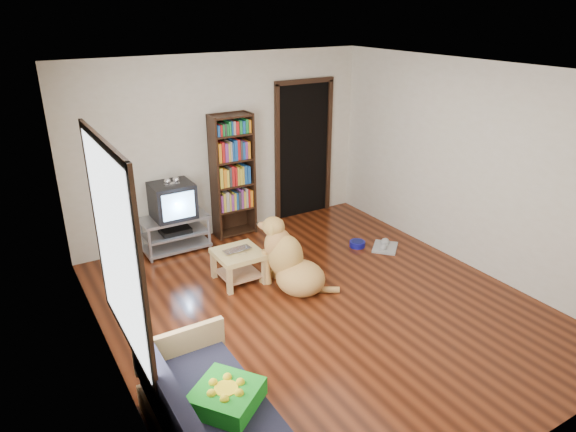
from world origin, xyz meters
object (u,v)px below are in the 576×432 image
laptop (239,252)px  green_cushion (227,396)px  tv_stand (175,232)px  coffee_table (238,260)px  bookshelf (232,169)px  grey_rag (385,247)px  crt_tv (172,200)px  dog_bowl (357,244)px  dog (290,263)px

laptop → green_cushion: bearing=-121.0°
tv_stand → coffee_table: tv_stand is taller
bookshelf → grey_rag: bearing=-44.9°
tv_stand → crt_tv: bearing=90.0°
tv_stand → crt_tv: 0.47m
grey_rag → tv_stand: 2.95m
laptop → dog_bowl: (1.87, 0.04, -0.37)m
dog_bowl → grey_rag: dog_bowl is taller
crt_tv → dog: size_ratio=0.58×
laptop → grey_rag: size_ratio=0.86×
laptop → dog_bowl: 1.90m
laptop → grey_rag: laptop is taller
grey_rag → crt_tv: 3.04m
grey_rag → dog: dog is taller
green_cushion → grey_rag: bearing=-5.1°
laptop → tv_stand: tv_stand is taller
dog → grey_rag: bearing=7.3°
green_cushion → bookshelf: (1.80, 3.65, 0.50)m
grey_rag → coffee_table: (-2.17, 0.24, 0.27)m
tv_stand → bookshelf: (0.95, 0.09, 0.73)m
coffee_table → dog: (0.46, -0.46, 0.05)m
laptop → coffee_table: bearing=87.1°
bookshelf → crt_tv: bearing=-175.7°
tv_stand → coffee_table: size_ratio=1.64×
laptop → bookshelf: (0.58, 1.36, 0.59)m
crt_tv → tv_stand: bearing=-90.0°
tv_stand → coffee_table: 1.29m
crt_tv → coffee_table: 1.39m
tv_stand → bookshelf: 1.20m
laptop → coffee_table: laptop is taller
green_cushion → dog: size_ratio=0.46×
bookshelf → coffee_table: size_ratio=3.27×
bookshelf → green_cushion: bearing=-116.3°
dog_bowl → green_cushion: bearing=-143.1°
tv_stand → dog_bowl: bearing=-28.9°
dog → crt_tv: bearing=115.7°
laptop → bookshelf: bookshelf is taller
coffee_table → dog: size_ratio=0.55×
bookshelf → coffee_table: bearing=-113.6°
green_cushion → crt_tv: size_ratio=0.79×
green_cushion → crt_tv: bearing=40.1°
dog_bowl → dog: size_ratio=0.22×
crt_tv → bookshelf: bookshelf is taller
grey_rag → crt_tv: size_ratio=0.69×
laptop → grey_rag: bearing=-8.5°
laptop → dog: bearing=-45.9°
coffee_table → grey_rag: bearing=-6.4°
dog → green_cushion: bearing=-132.2°
laptop → dog: 0.64m
green_cushion → dog_bowl: green_cushion is taller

